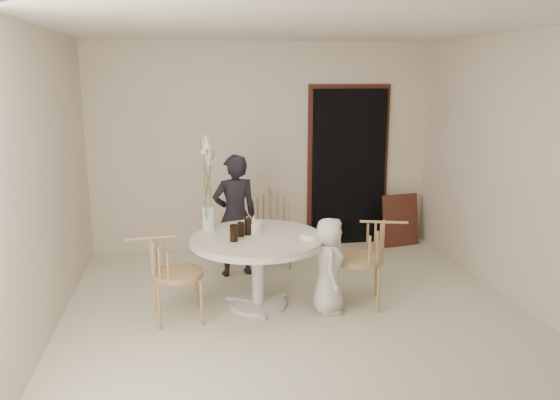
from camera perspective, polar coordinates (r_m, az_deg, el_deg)
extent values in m
plane|color=beige|center=(5.44, 1.82, -11.78)|extent=(4.50, 4.50, 0.00)
plane|color=silver|center=(4.96, 2.05, 17.86)|extent=(4.50, 4.50, 0.00)
plane|color=beige|center=(7.22, -1.70, 5.56)|extent=(4.50, 0.00, 4.50)
plane|color=beige|center=(2.93, 10.92, -5.63)|extent=(4.50, 0.00, 4.50)
plane|color=beige|center=(5.08, -23.78, 1.36)|extent=(0.00, 4.50, 4.50)
plane|color=beige|center=(5.91, 23.86, 2.83)|extent=(0.00, 4.50, 4.50)
cube|color=black|center=(7.45, 7.18, 3.36)|extent=(1.00, 0.10, 2.10)
cube|color=#53211C|center=(7.48, 7.10, 3.87)|extent=(1.12, 0.03, 2.22)
cylinder|color=silver|center=(5.60, -2.27, -10.79)|extent=(0.56, 0.56, 0.04)
cylinder|color=silver|center=(5.48, -2.30, -7.68)|extent=(0.12, 0.12, 0.65)
cylinder|color=silver|center=(5.37, -2.34, -4.28)|extent=(1.33, 1.33, 0.03)
cylinder|color=white|center=(5.36, -2.34, -4.02)|extent=(1.30, 1.30, 0.04)
cube|color=#53211C|center=(7.60, 12.48, -2.07)|extent=(0.55, 0.25, 0.70)
cylinder|color=tan|center=(6.49, -2.44, -5.48)|extent=(0.03, 0.03, 0.45)
cylinder|color=tan|center=(6.53, 1.08, -5.37)|extent=(0.03, 0.03, 0.45)
cylinder|color=tan|center=(6.87, -2.64, -4.43)|extent=(0.03, 0.03, 0.45)
cylinder|color=tan|center=(6.91, 0.69, -4.34)|extent=(0.03, 0.03, 0.45)
cylinder|color=tan|center=(6.63, -0.83, -2.87)|extent=(0.50, 0.50, 0.05)
cylinder|color=tan|center=(5.82, 5.97, -7.70)|extent=(0.03, 0.03, 0.46)
cylinder|color=tan|center=(5.44, 5.91, -9.20)|extent=(0.03, 0.03, 0.46)
cylinder|color=tan|center=(5.83, 10.00, -7.79)|extent=(0.03, 0.03, 0.46)
cylinder|color=tan|center=(5.46, 10.25, -9.29)|extent=(0.03, 0.03, 0.46)
cylinder|color=tan|center=(5.55, 8.11, -6.08)|extent=(0.51, 0.51, 0.05)
cylinder|color=tan|center=(5.18, -8.19, -10.61)|extent=(0.03, 0.03, 0.43)
cylinder|color=tan|center=(5.53, -8.73, -9.05)|extent=(0.03, 0.03, 0.43)
cylinder|color=tan|center=(5.15, -12.53, -10.93)|extent=(0.03, 0.03, 0.43)
cylinder|color=tan|center=(5.50, -12.78, -9.34)|extent=(0.03, 0.03, 0.43)
cylinder|color=tan|center=(5.25, -10.66, -7.58)|extent=(0.48, 0.48, 0.05)
imported|color=black|center=(6.25, -4.73, -1.63)|extent=(0.57, 0.42, 1.41)
imported|color=silver|center=(5.33, 5.12, -6.84)|extent=(0.38, 0.51, 0.95)
cylinder|color=white|center=(5.50, -3.07, -2.82)|extent=(0.22, 0.22, 0.11)
cylinder|color=beige|center=(5.48, -3.08, -2.03)|extent=(0.01, 0.01, 0.05)
cylinder|color=beige|center=(5.51, -2.75, -1.95)|extent=(0.01, 0.01, 0.05)
cylinder|color=beige|center=(5.49, -3.47, -2.00)|extent=(0.01, 0.01, 0.05)
cylinder|color=beige|center=(5.44, -2.85, -2.12)|extent=(0.01, 0.01, 0.05)
cylinder|color=beige|center=(5.45, -3.33, -2.11)|extent=(0.01, 0.01, 0.05)
cylinder|color=black|center=(5.35, -4.12, -3.08)|extent=(0.08, 0.08, 0.14)
cylinder|color=black|center=(5.20, -4.83, -3.54)|extent=(0.09, 0.09, 0.15)
cylinder|color=black|center=(5.19, -4.85, -3.48)|extent=(0.10, 0.10, 0.16)
cylinder|color=black|center=(5.41, -3.35, -2.79)|extent=(0.08, 0.08, 0.16)
cylinder|color=white|center=(5.29, 3.18, -3.77)|extent=(0.23, 0.23, 0.05)
cylinder|color=silver|center=(5.58, -7.46, -1.91)|extent=(0.14, 0.14, 0.25)
cylinder|color=#487230|center=(5.50, -7.28, 1.28)|extent=(0.01, 0.01, 0.63)
cone|color=beige|center=(5.45, -7.37, 4.53)|extent=(0.06, 0.06, 0.16)
cylinder|color=#487230|center=(5.53, -7.57, 1.60)|extent=(0.01, 0.01, 0.69)
cone|color=beige|center=(5.47, -7.68, 5.13)|extent=(0.06, 0.06, 0.16)
cylinder|color=#487230|center=(5.49, -7.86, 1.82)|extent=(0.01, 0.01, 0.74)
cone|color=beige|center=(5.44, -7.98, 5.65)|extent=(0.06, 0.06, 0.16)
cylinder|color=#487230|center=(5.46, -7.58, 2.05)|extent=(0.01, 0.01, 0.79)
cone|color=beige|center=(5.40, -7.70, 6.19)|extent=(0.06, 0.06, 0.16)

